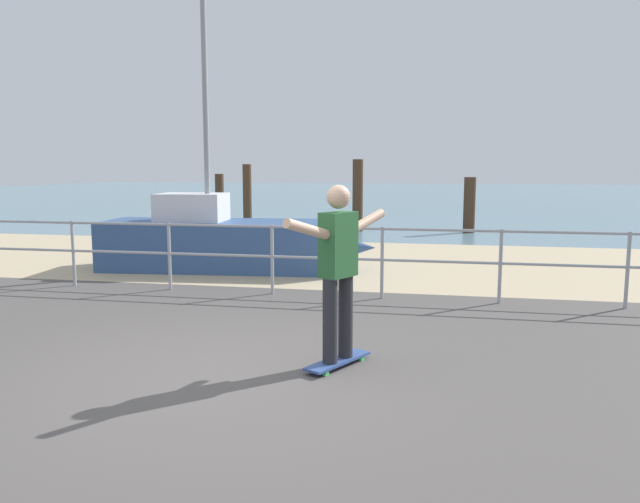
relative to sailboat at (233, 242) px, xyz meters
The scene contains 11 objects.
ground_plane 6.87m from the sailboat, 74.25° to the right, with size 24.00×10.00×0.04m, color #514C49.
beach_strip 2.39m from the sailboat, 37.01° to the left, with size 24.00×6.00×0.04m, color tan.
sea_surface 29.47m from the sailboat, 86.38° to the left, with size 72.00×50.00×0.04m, color slate.
railing_fence 2.39m from the sailboat, 57.05° to the right, with size 13.01×0.05×1.05m.
sailboat is the anchor object (origin of this frame).
skateboard 5.84m from the sailboat, 61.19° to the right, with size 0.55×0.80×0.08m.
skateboarder 5.85m from the sailboat, 61.19° to the right, with size 0.75×1.32×1.65m.
groyne_post_0 13.61m from the sailboat, 111.45° to the left, with size 0.34×0.34×1.57m, color #422D1E.
groyne_post_1 6.77m from the sailboat, 105.73° to the left, with size 0.25×0.25×1.94m, color #422D1E.
groyne_post_2 7.18m from the sailboat, 79.45° to the left, with size 0.30×0.30×2.08m, color #422D1E.
groyne_post_3 8.51m from the sailboat, 58.42° to the left, with size 0.33×0.33×1.58m, color #422D1E.
Camera 1 is at (1.90, -5.12, 1.91)m, focal length 34.88 mm.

